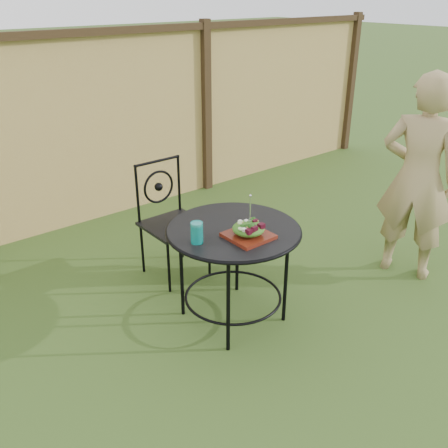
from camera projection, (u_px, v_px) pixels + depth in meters
The scene contains 9 objects.
ground at pixel (243, 305), 3.80m from camera, with size 60.00×60.00×0.00m, color #284817.
fence at pixel (99, 127), 4.94m from camera, with size 8.00×0.12×1.90m.
patio_table at pixel (233, 246), 3.42m from camera, with size 0.92×0.92×0.72m.
patio_chair at pixel (170, 217), 4.06m from camera, with size 0.46×0.46×0.95m.
diner at pixel (418, 179), 3.93m from camera, with size 0.61×0.40×1.66m, color #9E875A.
salad_plate at pixel (248, 236), 3.23m from camera, with size 0.27×0.27×0.02m, color #4A0F0A.
salad at pixel (248, 229), 3.21m from camera, with size 0.21×0.21×0.08m, color #235614.
fork at pixel (250, 210), 3.16m from camera, with size 0.01×0.01×0.18m, color silver.
drinking_glass at pixel (197, 233), 3.14m from camera, with size 0.08×0.08×0.14m, color #0B847D.
Camera 1 is at (-2.12, -2.37, 2.19)m, focal length 40.00 mm.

